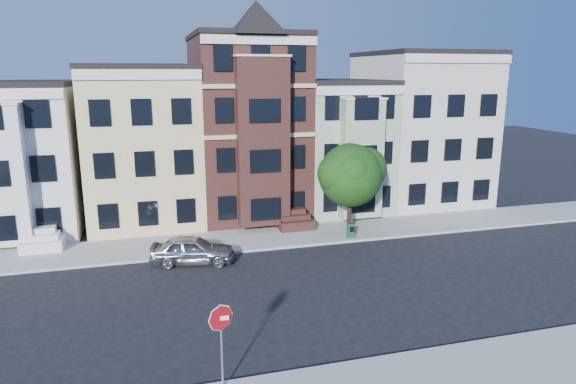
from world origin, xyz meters
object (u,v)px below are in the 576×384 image
object	(u,v)px
street_tree	(350,180)
newspaper_box	(351,231)
parked_car	(192,250)
stop_sign	(221,341)

from	to	relation	value
street_tree	newspaper_box	xyz separation A→B (m)	(-0.08, -0.48, -3.01)
street_tree	parked_car	bearing A→B (deg)	-169.89
street_tree	stop_sign	size ratio (longest dim) A/B	2.19
parked_car	newspaper_box	xyz separation A→B (m)	(9.45, 1.22, -0.13)
newspaper_box	street_tree	bearing A→B (deg)	89.99
parked_car	stop_sign	xyz separation A→B (m)	(-0.18, -11.50, 0.99)
newspaper_box	parked_car	bearing A→B (deg)	-163.29
street_tree	newspaper_box	world-z (taller)	street_tree
stop_sign	street_tree	bearing A→B (deg)	53.52
parked_car	stop_sign	distance (m)	11.54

